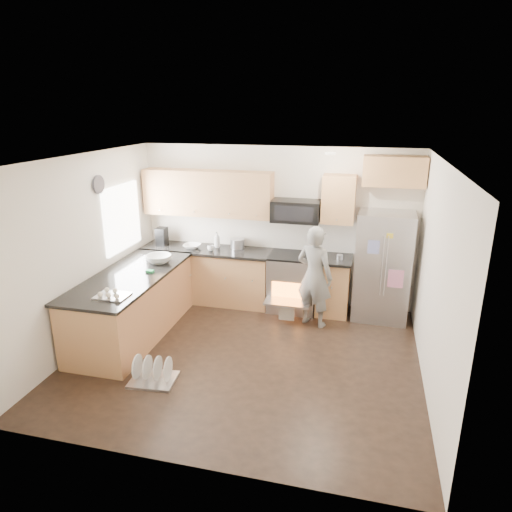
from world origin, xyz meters
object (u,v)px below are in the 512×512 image
(person, at_px, (314,276))
(stove_range, at_px, (293,270))
(refrigerator, at_px, (383,266))
(dish_rack, at_px, (153,374))

(person, bearing_deg, stove_range, -30.69)
(refrigerator, bearing_deg, dish_rack, -134.92)
(refrigerator, bearing_deg, person, -151.15)
(refrigerator, relative_size, person, 1.09)
(refrigerator, xyz_separation_m, dish_rack, (-2.67, -2.51, -0.76))
(stove_range, bearing_deg, dish_rack, -117.29)
(refrigerator, relative_size, dish_rack, 2.94)
(dish_rack, bearing_deg, person, 49.91)
(stove_range, xyz_separation_m, dish_rack, (-1.29, -2.50, -0.59))
(dish_rack, bearing_deg, stove_range, 62.71)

